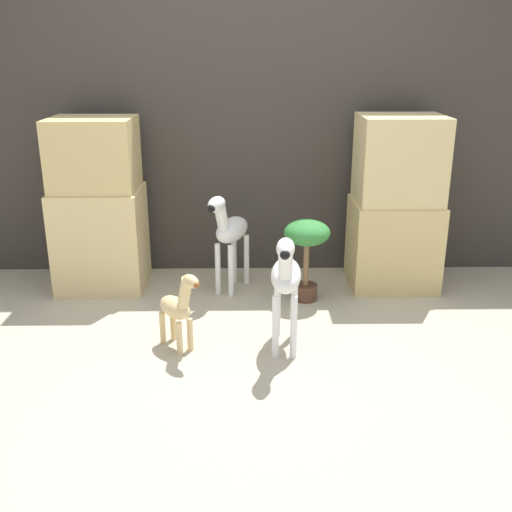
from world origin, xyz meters
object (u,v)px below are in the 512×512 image
Objects in this scene: zebra_left at (229,231)px; potted_palm_front at (307,242)px; giraffe_figurine at (178,307)px; zebra_right at (286,277)px.

zebra_left is 1.28× the size of potted_palm_front.
giraffe_figurine is 1.06m from potted_palm_front.
zebra_left is (-0.33, 0.88, 0.00)m from zebra_right.
giraffe_figurine is at bearing -138.39° from potted_palm_front.
potted_palm_front is at bearing -18.09° from zebra_left.
potted_palm_front is (0.78, 0.69, 0.15)m from giraffe_figurine.
zebra_right is 1.00× the size of zebra_left.
giraffe_figurine is (-0.60, 0.02, -0.18)m from zebra_right.
zebra_left is 1.47× the size of giraffe_figurine.
zebra_left reaches higher than giraffe_figurine.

